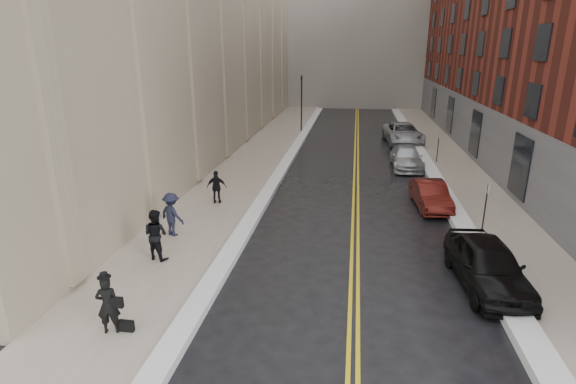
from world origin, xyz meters
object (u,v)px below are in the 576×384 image
(car_silver_near, at_px, (406,157))
(pedestrian_b, at_px, (172,214))
(car_silver_far, at_px, (403,133))
(pedestrian_c, at_px, (217,187))
(pedestrian_main, at_px, (108,305))
(pedestrian_a, at_px, (156,234))
(car_black, at_px, (488,264))
(car_maroon, at_px, (430,195))

(car_silver_near, bearing_deg, pedestrian_b, -129.73)
(car_silver_far, height_order, pedestrian_c, pedestrian_c)
(car_silver_near, relative_size, pedestrian_c, 2.83)
(pedestrian_main, relative_size, pedestrian_b, 0.92)
(pedestrian_main, distance_m, pedestrian_c, 10.80)
(car_silver_far, relative_size, pedestrian_c, 3.57)
(pedestrian_a, bearing_deg, car_silver_far, -97.56)
(car_silver_far, height_order, pedestrian_main, pedestrian_main)
(car_black, distance_m, car_silver_far, 23.62)
(car_black, relative_size, pedestrian_c, 2.83)
(pedestrian_main, height_order, pedestrian_b, pedestrian_b)
(car_silver_far, distance_m, pedestrian_main, 29.85)
(car_silver_near, bearing_deg, pedestrian_c, -138.83)
(pedestrian_b, bearing_deg, car_black, -165.82)
(car_silver_far, relative_size, pedestrian_main, 3.52)
(car_silver_far, bearing_deg, pedestrian_main, -116.24)
(car_maroon, relative_size, car_silver_far, 0.67)
(pedestrian_a, distance_m, pedestrian_b, 2.17)
(car_black, distance_m, car_silver_near, 15.53)
(car_maroon, xyz_separation_m, car_silver_near, (-0.38, 7.79, 0.02))
(pedestrian_b, bearing_deg, car_maroon, -128.93)
(pedestrian_main, height_order, pedestrian_a, pedestrian_a)
(car_black, bearing_deg, pedestrian_c, 145.11)
(car_black, xyz_separation_m, car_maroon, (-0.68, 7.70, -0.14))
(car_silver_near, bearing_deg, pedestrian_main, -117.05)
(car_maroon, xyz_separation_m, pedestrian_b, (-11.12, -5.47, 0.41))
(car_maroon, height_order, car_silver_near, car_silver_near)
(car_maroon, xyz_separation_m, pedestrian_a, (-10.85, -7.62, 0.45))
(pedestrian_main, bearing_deg, pedestrian_b, -98.83)
(car_maroon, relative_size, pedestrian_c, 2.41)
(pedestrian_a, xyz_separation_m, pedestrian_b, (-0.27, 2.15, -0.04))
(car_silver_near, relative_size, pedestrian_b, 2.56)
(car_maroon, bearing_deg, pedestrian_a, -150.01)
(car_black, height_order, pedestrian_c, pedestrian_c)
(car_black, relative_size, pedestrian_a, 2.46)
(car_black, xyz_separation_m, pedestrian_b, (-11.79, 2.23, 0.27))
(car_silver_near, height_order, car_silver_far, car_silver_far)
(car_silver_near, distance_m, car_silver_far, 8.14)
(car_maroon, relative_size, car_silver_near, 0.85)
(car_maroon, bearing_deg, car_silver_far, 84.47)
(car_maroon, xyz_separation_m, pedestrian_main, (-10.21, -12.09, 0.33))
(car_silver_far, bearing_deg, car_black, -94.63)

